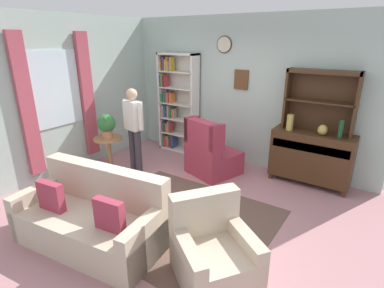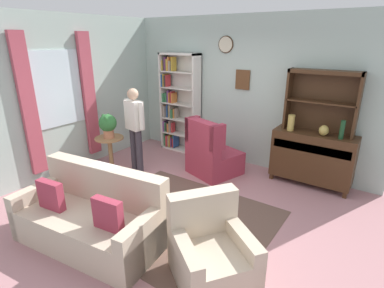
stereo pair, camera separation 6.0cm
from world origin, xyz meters
name	(u,v)px [view 1 (the left image)]	position (x,y,z in m)	size (l,w,h in m)	color
ground_plane	(179,206)	(0.00, 0.00, -0.01)	(5.40, 4.60, 0.02)	#B27A7F
wall_back	(244,92)	(0.00, 2.13, 1.41)	(5.00, 0.09, 2.80)	#ADC1B7
wall_left	(64,96)	(-2.52, -0.02, 1.40)	(0.16, 4.20, 2.80)	#ADC1B7
area_rug	(178,219)	(0.20, -0.30, 0.00)	(2.50, 2.18, 0.01)	brown
bookshelf	(176,105)	(-1.50, 1.94, 1.01)	(0.90, 0.30, 2.10)	silver
sideboard	(311,156)	(1.41, 1.86, 0.51)	(1.30, 0.45, 0.92)	#422816
sideboard_hutch	(321,93)	(1.41, 1.97, 1.56)	(1.10, 0.26, 1.00)	#422816
vase_tall	(290,122)	(1.02, 1.78, 1.05)	(0.11, 0.11, 0.27)	tan
vase_round	(323,130)	(1.54, 1.79, 1.01)	(0.15, 0.15, 0.17)	tan
bottle_wine	(341,129)	(1.80, 1.77, 1.07)	(0.07, 0.07, 0.30)	#194223
couch_floral	(92,219)	(-0.39, -1.25, 0.31)	(1.89, 1.08, 0.90)	beige
armchair_floral	(213,254)	(1.13, -0.94, 0.29)	(1.07, 1.06, 0.88)	beige
wingback_chair	(210,155)	(-0.19, 1.23, 0.38)	(0.99, 1.00, 1.05)	#A33347
plant_stand	(109,151)	(-1.82, 0.29, 0.41)	(0.52, 0.52, 0.66)	#997047
potted_plant_large	(106,124)	(-1.80, 0.27, 0.92)	(0.32, 0.32, 0.44)	#AD6B4C
potted_plant_small	(93,172)	(-1.73, -0.17, 0.18)	(0.22, 0.22, 0.30)	gray
person_reading	(134,125)	(-1.42, 0.57, 0.91)	(0.53, 0.26, 1.56)	#38333D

